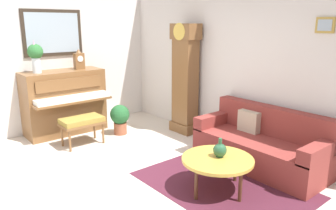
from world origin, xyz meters
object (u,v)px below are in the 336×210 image
(piano, at_px, (65,102))
(piano_bench, at_px, (82,122))
(mantel_clock, at_px, (79,60))
(potted_plant, at_px, (120,117))
(flower_vase, at_px, (36,55))
(green_jug, at_px, (220,150))
(coffee_table, at_px, (218,160))
(grandfather_clock, at_px, (185,82))
(couch, at_px, (261,145))

(piano, relative_size, piano_bench, 2.06)
(piano, bearing_deg, mantel_clock, 89.69)
(piano_bench, xyz_separation_m, potted_plant, (-0.07, 0.78, -0.08))
(piano, distance_m, mantel_clock, 0.83)
(mantel_clock, relative_size, flower_vase, 0.66)
(piano, xyz_separation_m, potted_plant, (0.74, 0.73, -0.28))
(piano_bench, height_order, green_jug, green_jug)
(coffee_table, xyz_separation_m, flower_vase, (-3.32, -1.00, 1.10))
(piano_bench, xyz_separation_m, green_jug, (2.49, 0.65, 0.11))
(piano_bench, xyz_separation_m, coffee_table, (2.51, 0.60, -0.01))
(grandfather_clock, relative_size, couch, 1.07)
(coffee_table, relative_size, flower_vase, 1.52)
(flower_vase, xyz_separation_m, potted_plant, (0.74, 1.18, -1.17))
(grandfather_clock, bearing_deg, potted_plant, -122.57)
(piano, distance_m, couch, 3.61)
(couch, bearing_deg, flower_vase, -147.73)
(grandfather_clock, bearing_deg, piano_bench, -107.91)
(coffee_table, bearing_deg, potted_plant, 175.90)
(flower_vase, bearing_deg, piano, 90.17)
(couch, bearing_deg, green_jug, -85.57)
(coffee_table, height_order, flower_vase, flower_vase)
(piano, distance_m, coffee_table, 3.37)
(coffee_table, relative_size, potted_plant, 1.57)
(piano_bench, bearing_deg, grandfather_clock, 72.09)
(coffee_table, bearing_deg, green_jug, 104.77)
(couch, relative_size, flower_vase, 3.28)
(coffee_table, bearing_deg, piano_bench, -166.57)
(flower_vase, height_order, green_jug, flower_vase)
(flower_vase, bearing_deg, green_jug, 17.58)
(piano_bench, height_order, coffee_table, piano_bench)
(green_jug, bearing_deg, mantel_clock, -175.44)
(flower_vase, bearing_deg, couch, 32.27)
(grandfather_clock, distance_m, potted_plant, 1.38)
(piano, bearing_deg, couch, 26.23)
(piano, distance_m, grandfather_clock, 2.28)
(piano, distance_m, potted_plant, 1.08)
(couch, distance_m, coffee_table, 1.05)
(piano, height_order, couch, piano)
(mantel_clock, distance_m, green_jug, 3.42)
(grandfather_clock, height_order, green_jug, grandfather_clock)
(coffee_table, xyz_separation_m, green_jug, (-0.01, 0.05, 0.12))
(grandfather_clock, distance_m, mantel_clock, 2.03)
(coffee_table, bearing_deg, grandfather_clock, 147.70)
(grandfather_clock, bearing_deg, flower_vase, -122.24)
(mantel_clock, height_order, flower_vase, flower_vase)
(piano, xyz_separation_m, green_jug, (3.30, 0.60, -0.09))
(couch, xyz_separation_m, green_jug, (0.08, -0.99, 0.20))
(green_jug, bearing_deg, potted_plant, 177.01)
(couch, bearing_deg, potted_plant, -161.01)
(grandfather_clock, bearing_deg, green_jug, -31.38)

